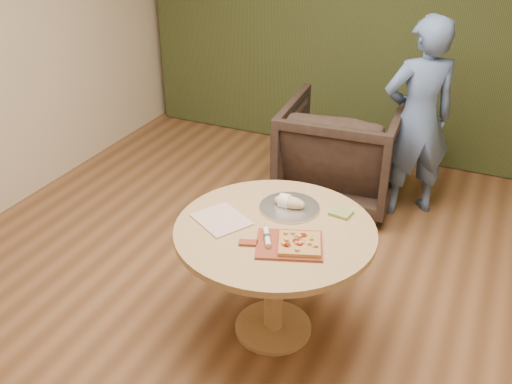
{
  "coord_description": "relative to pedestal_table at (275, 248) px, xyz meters",
  "views": [
    {
      "loc": [
        1.14,
        -2.4,
        2.48
      ],
      "look_at": [
        -0.07,
        0.25,
        0.85
      ],
      "focal_mm": 40.0,
      "sensor_mm": 36.0,
      "label": 1
    }
  ],
  "objects": [
    {
      "name": "newspaper",
      "position": [
        -0.31,
        -0.06,
        0.15
      ],
      "size": [
        0.39,
        0.37,
        0.01
      ],
      "primitive_type": "cube",
      "rotation": [
        0.0,
        0.0,
        -0.53
      ],
      "color": "white",
      "rests_on": "pedestal_table"
    },
    {
      "name": "serving_tray",
      "position": [
        -0.0,
        0.23,
        0.15
      ],
      "size": [
        0.36,
        0.36,
        0.02
      ],
      "color": "silver",
      "rests_on": "pedestal_table"
    },
    {
      "name": "person_standing",
      "position": [
        0.44,
        1.81,
        0.2
      ],
      "size": [
        0.71,
        0.65,
        1.62
      ],
      "primitive_type": "imported",
      "rotation": [
        0.0,
        0.0,
        3.73
      ],
      "color": "#4D6998",
      "rests_on": "ground"
    },
    {
      "name": "bread_roll",
      "position": [
        -0.01,
        0.23,
        0.18
      ],
      "size": [
        0.19,
        0.09,
        0.09
      ],
      "color": "#D2B880",
      "rests_on": "serving_tray"
    },
    {
      "name": "room_shell",
      "position": [
        -0.12,
        -0.09,
        0.79
      ],
      "size": [
        5.04,
        6.04,
        2.84
      ],
      "color": "brown",
      "rests_on": "ground"
    },
    {
      "name": "cutlery_roll",
      "position": [
        0.01,
        -0.15,
        0.17
      ],
      "size": [
        0.12,
        0.18,
        0.03
      ],
      "rotation": [
        0.0,
        0.0,
        0.5
      ],
      "color": "white",
      "rests_on": "pizza_paddle"
    },
    {
      "name": "curtain",
      "position": [
        -0.12,
        2.81,
        0.79
      ],
      "size": [
        4.8,
        0.14,
        2.78
      ],
      "primitive_type": "cube",
      "color": "#293317",
      "rests_on": "ground"
    },
    {
      "name": "flatbread_pizza",
      "position": [
        0.19,
        -0.13,
        0.17
      ],
      "size": [
        0.28,
        0.28,
        0.04
      ],
      "rotation": [
        0.0,
        0.0,
        0.35
      ],
      "color": "#BA8B48",
      "rests_on": "pizza_paddle"
    },
    {
      "name": "pizza_paddle",
      "position": [
        0.13,
        -0.14,
        0.15
      ],
      "size": [
        0.47,
        0.38,
        0.01
      ],
      "rotation": [
        0.0,
        0.0,
        0.35
      ],
      "color": "brown",
      "rests_on": "pedestal_table"
    },
    {
      "name": "armchair",
      "position": [
        -0.14,
        1.76,
        -0.13
      ],
      "size": [
        1.0,
        0.94,
        0.96
      ],
      "primitive_type": "imported",
      "rotation": [
        0.0,
        0.0,
        3.22
      ],
      "color": "black",
      "rests_on": "ground"
    },
    {
      "name": "green_packet",
      "position": [
        0.29,
        0.29,
        0.15
      ],
      "size": [
        0.13,
        0.12,
        0.02
      ],
      "primitive_type": "cube",
      "rotation": [
        0.0,
        0.0,
        -0.14
      ],
      "color": "#5B7032",
      "rests_on": "pedestal_table"
    },
    {
      "name": "pedestal_table",
      "position": [
        0.0,
        0.0,
        0.0
      ],
      "size": [
        1.14,
        1.14,
        0.75
      ],
      "rotation": [
        0.0,
        0.0,
        0.09
      ],
      "color": "tan",
      "rests_on": "ground"
    }
  ]
}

